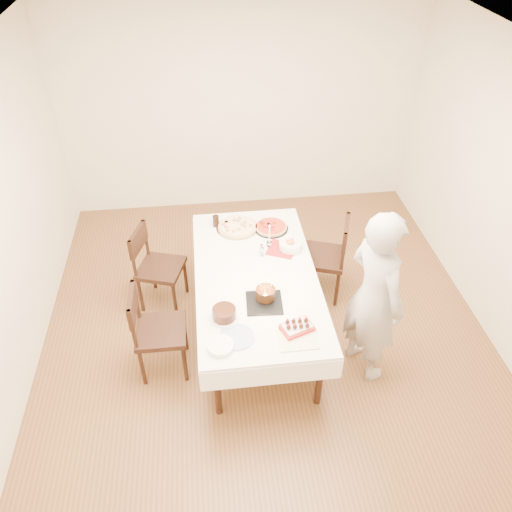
{
  "coord_description": "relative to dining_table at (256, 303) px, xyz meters",
  "views": [
    {
      "loc": [
        -0.51,
        -3.48,
        3.85
      ],
      "look_at": [
        -0.1,
        0.04,
        0.98
      ],
      "focal_mm": 35.0,
      "sensor_mm": 36.0,
      "label": 1
    }
  ],
  "objects": [
    {
      "name": "dining_table",
      "position": [
        0.0,
        0.0,
        0.0
      ],
      "size": [
        1.63,
        2.35,
        0.75
      ],
      "primitive_type": "cube",
      "rotation": [
        0.0,
        0.0,
        0.25
      ],
      "color": "white",
      "rests_on": "floor"
    },
    {
      "name": "pizza_pepperoni",
      "position": [
        0.25,
        0.71,
        0.4
      ],
      "size": [
        0.46,
        0.46,
        0.04
      ],
      "primitive_type": "cylinder",
      "rotation": [
        0.0,
        0.0,
        -0.33
      ],
      "color": "red",
      "rests_on": "dining_table"
    },
    {
      "name": "cola_glass",
      "position": [
        -0.33,
        0.84,
        0.44
      ],
      "size": [
        0.07,
        0.07,
        0.12
      ],
      "primitive_type": "cylinder",
      "rotation": [
        0.0,
        0.0,
        -0.03
      ],
      "color": "black",
      "rests_on": "dining_table"
    },
    {
      "name": "taper_candle",
      "position": [
        0.19,
        0.43,
        0.51
      ],
      "size": [
        0.06,
        0.06,
        0.27
      ],
      "primitive_type": "cylinder",
      "rotation": [
        0.0,
        0.0,
        -0.14
      ],
      "color": "white",
      "rests_on": "dining_table"
    },
    {
      "name": "chair_left_dessert",
      "position": [
        -0.91,
        -0.36,
        0.1
      ],
      "size": [
        0.49,
        0.49,
        0.96
      ],
      "primitive_type": null,
      "rotation": [
        0.0,
        0.0,
        3.13
      ],
      "color": "black",
      "rests_on": "floor"
    },
    {
      "name": "floor",
      "position": [
        0.1,
        -0.04,
        -0.38
      ],
      "size": [
        5.0,
        5.0,
        0.0
      ],
      "primitive_type": "plane",
      "color": "brown",
      "rests_on": "ground"
    },
    {
      "name": "birthday_cake",
      "position": [
        0.05,
        -0.33,
        0.47
      ],
      "size": [
        0.2,
        0.2,
        0.16
      ],
      "primitive_type": "cylinder",
      "rotation": [
        0.0,
        0.0,
        -0.17
      ],
      "color": "#3D2310",
      "rests_on": "dining_table"
    },
    {
      "name": "wall_back",
      "position": [
        0.1,
        2.46,
        0.98
      ],
      "size": [
        4.5,
        0.04,
        2.7
      ],
      "primitive_type": "cube",
      "color": "#EDE2C7",
      "rests_on": "floor"
    },
    {
      "name": "chair_left_savory",
      "position": [
        -0.94,
        0.54,
        0.1
      ],
      "size": [
        0.6,
        0.6,
        0.94
      ],
      "primitive_type": null,
      "rotation": [
        0.0,
        0.0,
        2.83
      ],
      "color": "black",
      "rests_on": "floor"
    },
    {
      "name": "pasta_bowl",
      "position": [
        0.39,
        0.36,
        0.42
      ],
      "size": [
        0.29,
        0.29,
        0.07
      ],
      "primitive_type": "cylinder",
      "rotation": [
        0.0,
        0.0,
        -0.26
      ],
      "color": "white",
      "rests_on": "dining_table"
    },
    {
      "name": "shaker_pair",
      "position": [
        0.09,
        0.28,
        0.42
      ],
      "size": [
        0.11,
        0.11,
        0.1
      ],
      "primitive_type": null,
      "rotation": [
        0.0,
        0.0,
        -0.41
      ],
      "color": "white",
      "rests_on": "dining_table"
    },
    {
      "name": "plate_stack",
      "position": [
        -0.39,
        -0.86,
        0.4
      ],
      "size": [
        0.26,
        0.26,
        0.05
      ],
      "primitive_type": "cylinder",
      "rotation": [
        0.0,
        0.0,
        -0.23
      ],
      "color": "white",
      "rests_on": "dining_table"
    },
    {
      "name": "china_plate",
      "position": [
        -0.25,
        -0.76,
        0.38
      ],
      "size": [
        0.34,
        0.34,
        0.01
      ],
      "primitive_type": "cylinder",
      "rotation": [
        0.0,
        0.0,
        0.18
      ],
      "color": "white",
      "rests_on": "dining_table"
    },
    {
      "name": "layer_cake",
      "position": [
        -0.34,
        -0.53,
        0.43
      ],
      "size": [
        0.29,
        0.29,
        0.1
      ],
      "primitive_type": "cylinder",
      "rotation": [
        0.0,
        0.0,
        0.12
      ],
      "color": "#381A0E",
      "rests_on": "dining_table"
    },
    {
      "name": "strawberry_box",
      "position": [
        0.26,
        -0.74,
        0.41
      ],
      "size": [
        0.3,
        0.25,
        0.07
      ],
      "primitive_type": null,
      "rotation": [
        0.0,
        0.0,
        0.35
      ],
      "color": "#B41A14",
      "rests_on": "dining_table"
    },
    {
      "name": "ceiling",
      "position": [
        0.1,
        -0.04,
        2.33
      ],
      "size": [
        5.0,
        5.0,
        0.0
      ],
      "primitive_type": "plane",
      "rotation": [
        3.14,
        0.0,
        0.0
      ],
      "color": "white",
      "rests_on": "wall_back"
    },
    {
      "name": "red_placemat",
      "position": [
        0.3,
        0.36,
        0.38
      ],
      "size": [
        0.36,
        0.36,
        0.01
      ],
      "primitive_type": "cube",
      "rotation": [
        0.0,
        0.0,
        -0.43
      ],
      "color": "#B21E1E",
      "rests_on": "dining_table"
    },
    {
      "name": "person",
      "position": [
        0.96,
        -0.56,
        0.5
      ],
      "size": [
        0.63,
        0.75,
        1.75
      ],
      "primitive_type": "imported",
      "rotation": [
        0.0,
        0.0,
        1.96
      ],
      "color": "#BBB5B0",
      "rests_on": "floor"
    },
    {
      "name": "cake_board",
      "position": [
        0.03,
        -0.39,
        0.38
      ],
      "size": [
        0.34,
        0.34,
        0.01
      ],
      "primitive_type": "cube",
      "rotation": [
        0.0,
        0.0,
        -0.05
      ],
      "color": "black",
      "rests_on": "dining_table"
    },
    {
      "name": "chair_right_savory",
      "position": [
        0.78,
        0.5,
        0.11
      ],
      "size": [
        0.63,
        0.63,
        0.97
      ],
      "primitive_type": null,
      "rotation": [
        0.0,
        0.0,
        -0.33
      ],
      "color": "black",
      "rests_on": "floor"
    },
    {
      "name": "pizza_white",
      "position": [
        -0.11,
        0.76,
        0.4
      ],
      "size": [
        0.51,
        0.51,
        0.04
      ],
      "primitive_type": "cylinder",
      "rotation": [
        0.0,
        0.0,
        0.12
      ],
      "color": "beige",
      "rests_on": "dining_table"
    },
    {
      "name": "box_lid",
      "position": [
        0.24,
        -0.86,
        0.38
      ],
      "size": [
        0.32,
        0.22,
        0.03
      ],
      "primitive_type": "cube",
      "rotation": [
        0.0,
        0.0,
        0.0
      ],
      "color": "beige",
      "rests_on": "dining_table"
    }
  ]
}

